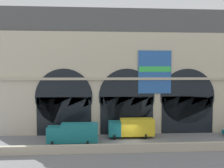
% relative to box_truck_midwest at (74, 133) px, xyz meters
% --- Properties ---
extents(ground_plane, '(200.00, 200.00, 0.00)m').
position_rel_box_truck_midwest_xyz_m(ground_plane, '(8.74, 0.52, -1.70)').
color(ground_plane, slate).
extents(quay_parapet_wall, '(90.00, 0.70, 1.14)m').
position_rel_box_truck_midwest_xyz_m(quay_parapet_wall, '(8.74, -4.13, -1.13)').
color(quay_parapet_wall, '#B2A891').
rests_on(quay_parapet_wall, ground).
extents(station_building, '(45.50, 5.25, 22.01)m').
position_rel_box_truck_midwest_xyz_m(station_building, '(8.77, 7.94, 8.98)').
color(station_building, beige).
rests_on(station_building, ground).
extents(box_truck_midwest, '(7.50, 2.91, 3.12)m').
position_rel_box_truck_midwest_xyz_m(box_truck_midwest, '(0.00, 0.00, 0.00)').
color(box_truck_midwest, '#19727A').
rests_on(box_truck_midwest, ground).
extents(box_truck_center, '(7.50, 2.91, 3.12)m').
position_rel_box_truck_midwest_xyz_m(box_truck_center, '(9.25, 3.09, 0.00)').
color(box_truck_center, '#19727A').
rests_on(box_truck_center, ground).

